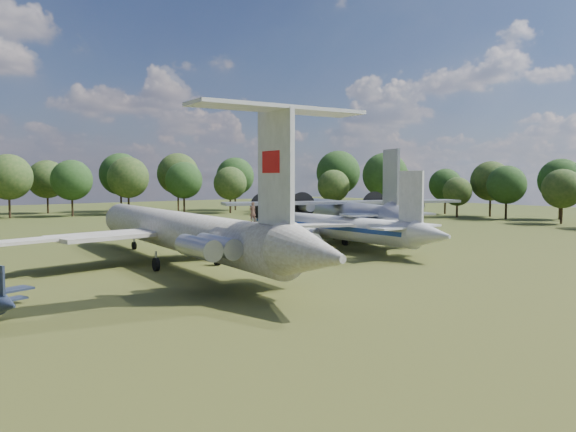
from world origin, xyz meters
TOP-DOWN VIEW (x-y plane):
  - ground at (0.00, 0.00)m, footprint 300.00×300.00m
  - il62_airliner at (-1.17, -0.29)m, footprint 50.07×62.59m
  - tu104_jet at (22.48, 2.59)m, footprint 33.04×43.73m
  - an12_transport at (32.00, 8.35)m, footprint 51.67×54.32m
  - person_on_il62 at (-2.46, -16.49)m, footprint 0.61×0.41m

SIDE VIEW (x-z plane):
  - ground at x=0.00m, z-range 0.00..0.00m
  - tu104_jet at x=22.48m, z-range 0.00..4.33m
  - an12_transport at x=32.00m, z-range 0.00..5.71m
  - il62_airliner at x=-1.17m, z-range 0.00..5.80m
  - person_on_il62 at x=-2.46m, z-range 5.80..7.46m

